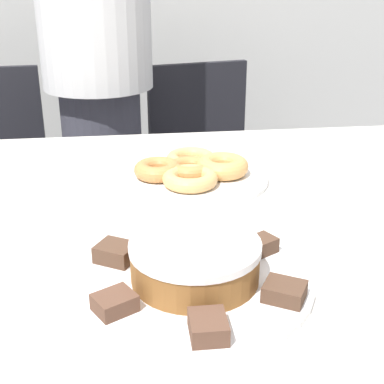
% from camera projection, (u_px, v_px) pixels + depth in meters
% --- Properties ---
extents(table, '(1.71, 1.09, 0.76)m').
position_uv_depth(table, '(186.00, 247.00, 1.06)').
color(table, silver).
rests_on(table, ground_plane).
extents(person_standing, '(0.36, 0.36, 1.67)m').
position_uv_depth(person_standing, '(98.00, 72.00, 1.78)').
color(person_standing, '#383842').
rests_on(person_standing, ground_plane).
extents(office_chair_right, '(0.53, 0.53, 0.87)m').
position_uv_depth(office_chair_right, '(211.00, 190.00, 2.07)').
color(office_chair_right, black).
rests_on(office_chair_right, ground_plane).
extents(plate_cake, '(0.35, 0.35, 0.01)m').
position_uv_depth(plate_cake, '(195.00, 281.00, 0.80)').
color(plate_cake, white).
rests_on(plate_cake, table).
extents(plate_donuts, '(0.35, 0.35, 0.01)m').
position_uv_depth(plate_donuts, '(190.00, 178.00, 1.20)').
color(plate_donuts, white).
rests_on(plate_donuts, table).
extents(frosted_cake, '(0.19, 0.19, 0.06)m').
position_uv_depth(frosted_cake, '(195.00, 260.00, 0.79)').
color(frosted_cake, brown).
rests_on(frosted_cake, plate_cake).
extents(lamington_0, '(0.07, 0.07, 0.02)m').
position_uv_depth(lamington_0, '(284.00, 291.00, 0.75)').
color(lamington_0, '#513828').
rests_on(lamington_0, plate_cake).
extents(lamington_1, '(0.06, 0.05, 0.03)m').
position_uv_depth(lamington_1, '(262.00, 245.00, 0.87)').
color(lamington_1, '#513828').
rests_on(lamington_1, plate_cake).
extents(lamington_2, '(0.04, 0.05, 0.02)m').
position_uv_depth(lamington_2, '(185.00, 231.00, 0.92)').
color(lamington_2, brown).
rests_on(lamington_2, plate_cake).
extents(lamington_3, '(0.08, 0.07, 0.03)m').
position_uv_depth(lamington_3, '(116.00, 253.00, 0.84)').
color(lamington_3, '#513828').
rests_on(lamington_3, plate_cake).
extents(lamington_4, '(0.07, 0.07, 0.02)m').
position_uv_depth(lamington_4, '(115.00, 303.00, 0.72)').
color(lamington_4, brown).
rests_on(lamington_4, plate_cake).
extents(lamington_5, '(0.05, 0.06, 0.03)m').
position_uv_depth(lamington_5, '(208.00, 327.00, 0.67)').
color(lamington_5, brown).
rests_on(lamington_5, plate_cake).
extents(donut_0, '(0.10, 0.10, 0.03)m').
position_uv_depth(donut_0, '(190.00, 169.00, 1.19)').
color(donut_0, '#C68447').
rests_on(donut_0, plate_donuts).
extents(donut_1, '(0.12, 0.12, 0.03)m').
position_uv_depth(donut_1, '(190.00, 179.00, 1.13)').
color(donut_1, '#E5AD66').
rests_on(donut_1, plate_donuts).
extents(donut_2, '(0.12, 0.12, 0.04)m').
position_uv_depth(donut_2, '(223.00, 166.00, 1.19)').
color(donut_2, tan).
rests_on(donut_2, plate_donuts).
extents(donut_3, '(0.12, 0.12, 0.03)m').
position_uv_depth(donut_3, '(191.00, 159.00, 1.26)').
color(donut_3, '#E5AD66').
rests_on(donut_3, plate_donuts).
extents(donut_4, '(0.11, 0.11, 0.04)m').
position_uv_depth(donut_4, '(158.00, 170.00, 1.18)').
color(donut_4, '#C68447').
rests_on(donut_4, plate_donuts).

